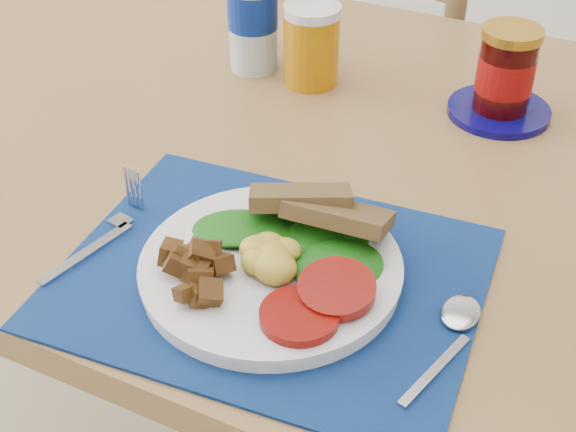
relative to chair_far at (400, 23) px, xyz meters
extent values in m
cube|color=brown|center=(-0.01, -0.71, 0.12)|extent=(1.40, 0.90, 0.04)
cylinder|color=brown|center=(-0.65, -0.32, -0.25)|extent=(0.06, 0.06, 0.71)
cube|color=brown|center=(0.02, 0.07, -0.14)|extent=(0.55, 0.53, 0.04)
cylinder|color=brown|center=(0.26, 0.19, -0.39)|extent=(0.04, 0.04, 0.44)
cylinder|color=brown|center=(-0.12, 0.30, -0.39)|extent=(0.04, 0.04, 0.44)
cylinder|color=brown|center=(0.16, -0.16, -0.39)|extent=(0.04, 0.04, 0.44)
cylinder|color=brown|center=(-0.22, -0.06, -0.39)|extent=(0.04, 0.04, 0.44)
cube|color=black|center=(0.20, -0.98, 0.15)|extent=(0.45, 0.36, 0.00)
cylinder|color=silver|center=(0.20, -0.98, 0.16)|extent=(0.27, 0.27, 0.02)
ellipsoid|color=gold|center=(0.20, -0.99, 0.18)|extent=(0.06, 0.06, 0.03)
cylinder|color=#930506|center=(0.27, -1.02, 0.17)|extent=(0.08, 0.08, 0.01)
ellipsoid|color=#094108|center=(0.21, -0.94, 0.17)|extent=(0.14, 0.09, 0.01)
cube|color=brown|center=(0.22, -0.91, 0.19)|extent=(0.12, 0.10, 0.04)
cube|color=#B2B5BA|center=(0.01, -1.04, 0.15)|extent=(0.04, 0.12, 0.00)
cube|color=#B2B5BA|center=(0.01, -0.96, 0.15)|extent=(0.03, 0.06, 0.00)
cube|color=#B2B5BA|center=(0.39, -1.03, 0.15)|extent=(0.04, 0.11, 0.00)
ellipsoid|color=#B2B5BA|center=(0.39, -0.95, 0.15)|extent=(0.04, 0.05, 0.00)
cylinder|color=#ADBFCC|center=(-0.04, -0.57, 0.24)|extent=(0.07, 0.07, 0.18)
cylinder|color=navy|center=(-0.04, -0.57, 0.24)|extent=(0.07, 0.07, 0.05)
cylinder|color=#B06B04|center=(0.05, -0.57, 0.20)|extent=(0.08, 0.08, 0.11)
cylinder|color=#080552|center=(0.32, -0.55, 0.15)|extent=(0.14, 0.14, 0.01)
cylinder|color=black|center=(0.32, -0.55, 0.21)|extent=(0.07, 0.07, 0.10)
cylinder|color=maroon|center=(0.32, -0.55, 0.21)|extent=(0.08, 0.08, 0.05)
cylinder|color=#AA791C|center=(0.32, -0.55, 0.26)|extent=(0.08, 0.08, 0.01)
camera|label=1|loc=(0.49, -1.53, 0.70)|focal=50.00mm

